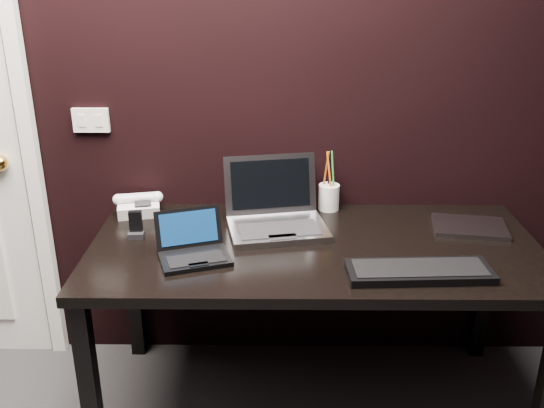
{
  "coord_description": "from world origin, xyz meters",
  "views": [
    {
      "loc": [
        0.16,
        -0.67,
        1.74
      ],
      "look_at": [
        0.14,
        1.35,
        0.92
      ],
      "focal_mm": 40.0,
      "sensor_mm": 36.0,
      "label": 1
    }
  ],
  "objects_px": {
    "netbook": "(193,249)",
    "mobile_phone": "(136,227)",
    "desk_phone": "(139,205)",
    "pen_cup": "(329,196)",
    "ext_keyboard": "(419,271)",
    "closed_laptop": "(470,227)",
    "desk": "(314,262)",
    "silver_laptop": "(276,216)"
  },
  "relations": [
    {
      "from": "pen_cup",
      "to": "mobile_phone",
      "type": "bearing_deg",
      "value": -159.65
    },
    {
      "from": "ext_keyboard",
      "to": "closed_laptop",
      "type": "relative_size",
      "value": 1.6
    },
    {
      "from": "ext_keyboard",
      "to": "mobile_phone",
      "type": "xyz_separation_m",
      "value": [
        -1.03,
        0.3,
        0.02
      ]
    },
    {
      "from": "closed_laptop",
      "to": "desk",
      "type": "bearing_deg",
      "value": -167.11
    },
    {
      "from": "ext_keyboard",
      "to": "pen_cup",
      "type": "relative_size",
      "value": 1.91
    },
    {
      "from": "desk",
      "to": "mobile_phone",
      "type": "bearing_deg",
      "value": 174.78
    },
    {
      "from": "mobile_phone",
      "to": "desk_phone",
      "type": "bearing_deg",
      "value": 99.52
    },
    {
      "from": "desk",
      "to": "pen_cup",
      "type": "relative_size",
      "value": 6.51
    },
    {
      "from": "desk_phone",
      "to": "pen_cup",
      "type": "relative_size",
      "value": 0.82
    },
    {
      "from": "netbook",
      "to": "mobile_phone",
      "type": "xyz_separation_m",
      "value": [
        -0.24,
        0.18,
        0.01
      ]
    },
    {
      "from": "desk",
      "to": "netbook",
      "type": "xyz_separation_m",
      "value": [
        -0.45,
        -0.11,
        0.11
      ]
    },
    {
      "from": "mobile_phone",
      "to": "pen_cup",
      "type": "relative_size",
      "value": 0.4
    },
    {
      "from": "netbook",
      "to": "ext_keyboard",
      "type": "distance_m",
      "value": 0.8
    },
    {
      "from": "netbook",
      "to": "pen_cup",
      "type": "xyz_separation_m",
      "value": [
        0.52,
        0.46,
        0.03
      ]
    },
    {
      "from": "netbook",
      "to": "silver_laptop",
      "type": "height_order",
      "value": "silver_laptop"
    },
    {
      "from": "pen_cup",
      "to": "ext_keyboard",
      "type": "bearing_deg",
      "value": -65.82
    },
    {
      "from": "ext_keyboard",
      "to": "mobile_phone",
      "type": "distance_m",
      "value": 1.08
    },
    {
      "from": "silver_laptop",
      "to": "mobile_phone",
      "type": "bearing_deg",
      "value": -170.82
    },
    {
      "from": "pen_cup",
      "to": "desk",
      "type": "bearing_deg",
      "value": -102.51
    },
    {
      "from": "desk",
      "to": "closed_laptop",
      "type": "distance_m",
      "value": 0.65
    },
    {
      "from": "desk_phone",
      "to": "netbook",
      "type": "bearing_deg",
      "value": -55.2
    },
    {
      "from": "desk",
      "to": "desk_phone",
      "type": "bearing_deg",
      "value": 158.02
    },
    {
      "from": "desk",
      "to": "desk_phone",
      "type": "distance_m",
      "value": 0.8
    },
    {
      "from": "pen_cup",
      "to": "desk_phone",
      "type": "bearing_deg",
      "value": -176.21
    },
    {
      "from": "netbook",
      "to": "desk_phone",
      "type": "height_order",
      "value": "netbook"
    },
    {
      "from": "closed_laptop",
      "to": "ext_keyboard",
      "type": "bearing_deg",
      "value": -126.63
    },
    {
      "from": "desk_phone",
      "to": "pen_cup",
      "type": "xyz_separation_m",
      "value": [
        0.81,
        0.05,
        0.02
      ]
    },
    {
      "from": "desk_phone",
      "to": "mobile_phone",
      "type": "xyz_separation_m",
      "value": [
        0.04,
        -0.23,
        0.0
      ]
    },
    {
      "from": "ext_keyboard",
      "to": "closed_laptop",
      "type": "distance_m",
      "value": 0.48
    },
    {
      "from": "ext_keyboard",
      "to": "desk_phone",
      "type": "relative_size",
      "value": 2.33
    },
    {
      "from": "silver_laptop",
      "to": "closed_laptop",
      "type": "bearing_deg",
      "value": -0.56
    },
    {
      "from": "mobile_phone",
      "to": "ext_keyboard",
      "type": "bearing_deg",
      "value": -16.33
    },
    {
      "from": "desk",
      "to": "silver_laptop",
      "type": "bearing_deg",
      "value": 134.82
    },
    {
      "from": "desk_phone",
      "to": "pen_cup",
      "type": "bearing_deg",
      "value": 3.79
    },
    {
      "from": "netbook",
      "to": "pen_cup",
      "type": "height_order",
      "value": "pen_cup"
    },
    {
      "from": "desk",
      "to": "netbook",
      "type": "relative_size",
      "value": 5.68
    },
    {
      "from": "desk",
      "to": "netbook",
      "type": "distance_m",
      "value": 0.47
    },
    {
      "from": "desk",
      "to": "ext_keyboard",
      "type": "height_order",
      "value": "ext_keyboard"
    },
    {
      "from": "ext_keyboard",
      "to": "closed_laptop",
      "type": "height_order",
      "value": "ext_keyboard"
    },
    {
      "from": "silver_laptop",
      "to": "pen_cup",
      "type": "height_order",
      "value": "same"
    },
    {
      "from": "desk",
      "to": "silver_laptop",
      "type": "distance_m",
      "value": 0.25
    },
    {
      "from": "closed_laptop",
      "to": "pen_cup",
      "type": "height_order",
      "value": "pen_cup"
    }
  ]
}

